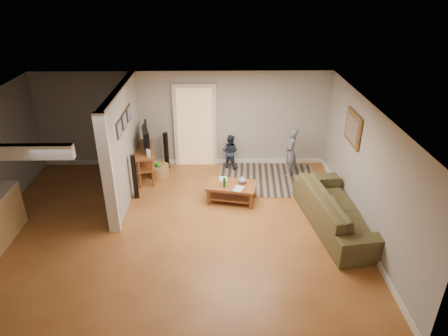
{
  "coord_description": "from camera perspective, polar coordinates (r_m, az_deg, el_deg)",
  "views": [
    {
      "loc": [
        0.87,
        -6.77,
        4.76
      ],
      "look_at": [
        1.0,
        0.49,
        1.1
      ],
      "focal_mm": 32.0,
      "sensor_mm": 36.0,
      "label": 1
    }
  ],
  "objects": [
    {
      "name": "ground",
      "position": [
        8.32,
        -6.93,
        -8.38
      ],
      "size": [
        7.5,
        7.5,
        0.0
      ],
      "primitive_type": "plane",
      "color": "brown",
      "rests_on": "ground"
    },
    {
      "name": "room_shell",
      "position": [
        8.15,
        -14.69,
        1.92
      ],
      "size": [
        7.54,
        6.02,
        2.52
      ],
      "color": "#A5A39E",
      "rests_on": "ground"
    },
    {
      "name": "area_rug",
      "position": [
        10.08,
        6.17,
        -1.58
      ],
      "size": [
        2.57,
        1.95,
        0.01
      ],
      "primitive_type": "cube",
      "rotation": [
        0.0,
        0.0,
        -0.07
      ],
      "color": "black",
      "rests_on": "ground"
    },
    {
      "name": "sofa",
      "position": [
        8.62,
        15.66,
        -7.92
      ],
      "size": [
        1.39,
        2.74,
        0.77
      ],
      "primitive_type": "imported",
      "rotation": [
        0.0,
        0.0,
        1.71
      ],
      "color": "#4B4025",
      "rests_on": "ground"
    },
    {
      "name": "coffee_table",
      "position": [
        8.97,
        1.19,
        -2.86
      ],
      "size": [
        1.2,
        0.85,
        0.64
      ],
      "rotation": [
        0.0,
        0.0,
        -0.21
      ],
      "color": "brown",
      "rests_on": "ground"
    },
    {
      "name": "tv_console",
      "position": [
        10.0,
        -11.36,
        2.33
      ],
      "size": [
        0.73,
        1.32,
        1.08
      ],
      "rotation": [
        0.0,
        0.0,
        0.22
      ],
      "color": "brown",
      "rests_on": "ground"
    },
    {
      "name": "speaker_left",
      "position": [
        9.21,
        -12.64,
        -1.25
      ],
      "size": [
        0.13,
        0.13,
        1.07
      ],
      "primitive_type": "cube",
      "rotation": [
        0.0,
        0.0,
        0.23
      ],
      "color": "black",
      "rests_on": "ground"
    },
    {
      "name": "speaker_right",
      "position": [
        10.47,
        -8.24,
        2.45
      ],
      "size": [
        0.12,
        0.12,
        1.0
      ],
      "primitive_type": "cube",
      "rotation": [
        0.0,
        0.0,
        -0.21
      ],
      "color": "black",
      "rests_on": "ground"
    },
    {
      "name": "toy_basket",
      "position": [
        10.21,
        -9.21,
        -0.31
      ],
      "size": [
        0.48,
        0.48,
        0.43
      ],
      "color": "#A27046",
      "rests_on": "ground"
    },
    {
      "name": "child",
      "position": [
        10.39,
        9.28,
        -0.92
      ],
      "size": [
        0.4,
        0.52,
        1.25
      ],
      "primitive_type": "imported",
      "rotation": [
        0.0,
        0.0,
        -1.82
      ],
      "color": "slate",
      "rests_on": "ground"
    },
    {
      "name": "toddler",
      "position": [
        10.61,
        0.86,
        0.06
      ],
      "size": [
        0.56,
        0.51,
        0.93
      ],
      "primitive_type": "imported",
      "rotation": [
        0.0,
        0.0,
        2.7
      ],
      "color": "#202C44",
      "rests_on": "ground"
    }
  ]
}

